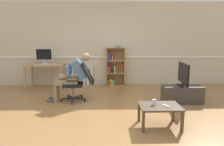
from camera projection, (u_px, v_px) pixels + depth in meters
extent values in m
plane|color=olive|center=(106.00, 113.00, 4.15)|extent=(18.00, 18.00, 0.00)
cube|color=beige|center=(106.00, 44.00, 6.52)|extent=(12.00, 0.10, 2.70)
cube|color=white|center=(106.00, 57.00, 6.53)|extent=(12.00, 0.03, 0.05)
cube|color=tan|center=(25.00, 79.00, 5.86)|extent=(0.06, 0.06, 0.72)
cube|color=tan|center=(61.00, 79.00, 5.89)|extent=(0.06, 0.06, 0.72)
cube|color=tan|center=(65.00, 75.00, 6.45)|extent=(0.06, 0.06, 0.72)
cube|color=tan|center=(32.00, 75.00, 6.43)|extent=(0.06, 0.06, 0.72)
cube|color=tan|center=(45.00, 65.00, 6.09)|extent=(1.14, 0.66, 0.04)
cube|color=silver|center=(44.00, 64.00, 6.14)|extent=(0.18, 0.14, 0.01)
cube|color=silver|center=(44.00, 62.00, 6.15)|extent=(0.04, 0.02, 0.10)
cube|color=silver|center=(44.00, 54.00, 6.11)|extent=(0.51, 0.02, 0.36)
cube|color=black|center=(44.00, 54.00, 6.10)|extent=(0.47, 0.00, 0.32)
cube|color=silver|center=(43.00, 64.00, 5.95)|extent=(0.43, 0.12, 0.02)
cube|color=white|center=(55.00, 64.00, 5.97)|extent=(0.06, 0.10, 0.03)
cube|color=#AD7F4C|center=(107.00, 67.00, 6.42)|extent=(0.03, 0.28, 1.25)
cube|color=#AD7F4C|center=(124.00, 67.00, 6.44)|extent=(0.03, 0.28, 1.25)
cube|color=#AD7F4C|center=(115.00, 66.00, 6.57)|extent=(0.58, 0.02, 1.25)
cube|color=#AD7F4C|center=(115.00, 85.00, 6.54)|extent=(0.55, 0.28, 0.03)
cube|color=#AD7F4C|center=(115.00, 73.00, 6.46)|extent=(0.55, 0.28, 0.03)
cube|color=#AD7F4C|center=(116.00, 61.00, 6.39)|extent=(0.55, 0.28, 0.03)
cube|color=#AD7F4C|center=(116.00, 48.00, 6.32)|extent=(0.55, 0.28, 0.03)
cube|color=orange|center=(108.00, 82.00, 6.52)|extent=(0.03, 0.19, 0.17)
cube|color=#89428E|center=(108.00, 69.00, 6.43)|extent=(0.05, 0.19, 0.21)
cube|color=#89428E|center=(108.00, 57.00, 6.36)|extent=(0.04, 0.19, 0.23)
cube|color=orange|center=(110.00, 82.00, 6.50)|extent=(0.04, 0.19, 0.21)
cube|color=red|center=(110.00, 69.00, 6.46)|extent=(0.05, 0.19, 0.20)
cube|color=#2D519E|center=(110.00, 57.00, 6.38)|extent=(0.04, 0.19, 0.19)
cube|color=white|center=(111.00, 82.00, 6.51)|extent=(0.03, 0.19, 0.19)
cube|color=#2D519E|center=(112.00, 70.00, 6.46)|extent=(0.03, 0.19, 0.19)
cube|color=orange|center=(112.00, 58.00, 6.36)|extent=(0.04, 0.19, 0.16)
cube|color=beige|center=(113.00, 82.00, 6.50)|extent=(0.05, 0.19, 0.18)
cube|color=gold|center=(114.00, 69.00, 6.44)|extent=(0.05, 0.19, 0.24)
cube|color=red|center=(113.00, 57.00, 6.36)|extent=(0.03, 0.19, 0.21)
cube|color=#38844C|center=(114.00, 82.00, 6.50)|extent=(0.04, 0.19, 0.20)
cube|color=#38844C|center=(116.00, 70.00, 6.43)|extent=(0.03, 0.19, 0.17)
cube|color=#89428E|center=(115.00, 58.00, 6.38)|extent=(0.04, 0.19, 0.16)
cube|color=beige|center=(114.00, 47.00, 6.34)|extent=(0.16, 0.22, 0.02)
cube|color=#38844C|center=(118.00, 46.00, 6.32)|extent=(0.16, 0.22, 0.02)
cube|color=white|center=(72.00, 76.00, 6.57)|extent=(0.10, 0.08, 0.63)
cube|color=white|center=(76.00, 76.00, 6.57)|extent=(0.10, 0.08, 0.63)
cube|color=white|center=(80.00, 76.00, 6.57)|extent=(0.10, 0.08, 0.63)
cube|color=white|center=(84.00, 76.00, 6.58)|extent=(0.10, 0.08, 0.63)
cube|color=white|center=(88.00, 76.00, 6.58)|extent=(0.10, 0.08, 0.63)
cube|color=white|center=(92.00, 76.00, 6.58)|extent=(0.10, 0.08, 0.63)
cube|color=black|center=(73.00, 100.00, 4.83)|extent=(0.05, 0.30, 0.02)
cylinder|color=black|center=(72.00, 103.00, 4.69)|extent=(0.02, 0.06, 0.06)
cube|color=black|center=(79.00, 98.00, 4.94)|extent=(0.30, 0.12, 0.02)
cylinder|color=black|center=(85.00, 100.00, 4.91)|extent=(0.06, 0.04, 0.06)
cube|color=black|center=(78.00, 96.00, 5.11)|extent=(0.20, 0.27, 0.02)
cylinder|color=black|center=(82.00, 96.00, 5.24)|extent=(0.05, 0.06, 0.06)
cube|color=black|center=(71.00, 96.00, 5.10)|extent=(0.21, 0.26, 0.02)
cylinder|color=black|center=(68.00, 97.00, 5.22)|extent=(0.05, 0.06, 0.06)
cube|color=black|center=(68.00, 98.00, 4.93)|extent=(0.29, 0.14, 0.02)
cylinder|color=black|center=(61.00, 101.00, 4.88)|extent=(0.06, 0.04, 0.06)
cylinder|color=gray|center=(73.00, 92.00, 4.95)|extent=(0.05, 0.05, 0.30)
cube|color=black|center=(73.00, 84.00, 4.92)|extent=(0.47, 0.47, 0.07)
cube|color=black|center=(88.00, 73.00, 4.89)|extent=(0.33, 0.45, 0.52)
cube|color=black|center=(75.00, 77.00, 5.15)|extent=(0.28, 0.05, 0.03)
cube|color=black|center=(72.00, 81.00, 4.64)|extent=(0.28, 0.05, 0.03)
cube|color=#937F60|center=(73.00, 80.00, 4.90)|extent=(0.27, 0.35, 0.14)
cube|color=#476689|center=(79.00, 69.00, 4.86)|extent=(0.42, 0.35, 0.52)
sphere|color=#A87A5B|center=(86.00, 57.00, 4.82)|extent=(0.20, 0.20, 0.20)
cube|color=black|center=(61.00, 76.00, 4.87)|extent=(0.15, 0.04, 0.02)
cube|color=#937F60|center=(65.00, 81.00, 4.99)|extent=(0.42, 0.14, 0.13)
cylinder|color=#937F60|center=(57.00, 91.00, 5.03)|extent=(0.10, 0.10, 0.46)
cube|color=#4C4C51|center=(54.00, 98.00, 5.06)|extent=(0.22, 0.10, 0.06)
cube|color=#937F60|center=(64.00, 82.00, 4.80)|extent=(0.42, 0.14, 0.13)
cylinder|color=#937F60|center=(56.00, 93.00, 4.83)|extent=(0.10, 0.10, 0.46)
cube|color=#4C4C51|center=(52.00, 101.00, 4.86)|extent=(0.22, 0.10, 0.06)
cube|color=#476689|center=(70.00, 69.00, 5.01)|extent=(0.10, 0.08, 0.26)
cube|color=#A87A5B|center=(65.00, 75.00, 4.96)|extent=(0.24, 0.08, 0.07)
cube|color=#476689|center=(67.00, 71.00, 4.69)|extent=(0.10, 0.08, 0.26)
cube|color=#A87A5B|center=(64.00, 76.00, 4.78)|extent=(0.24, 0.08, 0.07)
cube|color=#3D3833|center=(182.00, 94.00, 4.80)|extent=(0.94, 0.38, 0.41)
cube|color=black|center=(183.00, 85.00, 4.77)|extent=(0.23, 0.34, 0.02)
cylinder|color=black|center=(183.00, 84.00, 4.76)|extent=(0.04, 0.04, 0.05)
cube|color=black|center=(183.00, 73.00, 4.71)|extent=(0.11, 0.79, 0.49)
cube|color=#9EBCF4|center=(184.00, 73.00, 4.71)|extent=(0.07, 0.74, 0.45)
cube|color=#4C3D2D|center=(143.00, 122.00, 3.28)|extent=(0.04, 0.04, 0.35)
cube|color=#4C3D2D|center=(182.00, 122.00, 3.30)|extent=(0.04, 0.04, 0.35)
cube|color=#4C3D2D|center=(173.00, 112.00, 3.74)|extent=(0.04, 0.04, 0.35)
cube|color=#4C3D2D|center=(139.00, 112.00, 3.73)|extent=(0.04, 0.04, 0.35)
cube|color=#4C3D2D|center=(160.00, 106.00, 3.48)|extent=(0.71, 0.51, 0.03)
cylinder|color=silver|center=(154.00, 102.00, 3.49)|extent=(0.07, 0.07, 0.10)
cube|color=white|center=(166.00, 106.00, 3.43)|extent=(0.10, 0.15, 0.02)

